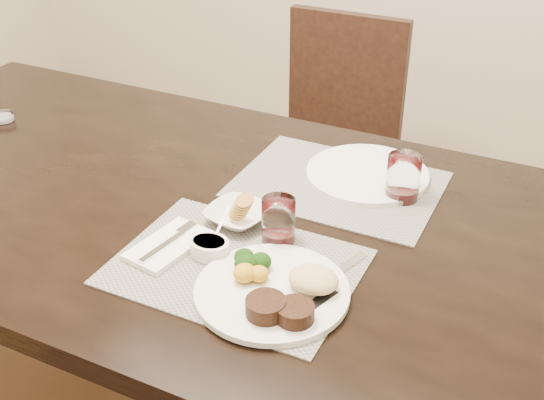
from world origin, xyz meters
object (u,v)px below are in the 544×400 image
at_px(far_plate, 367,174).
at_px(cracker_bowl, 238,215).
at_px(chair_far, 333,134).
at_px(dinner_plate, 278,290).
at_px(steak_knife, 321,297).
at_px(wine_glass_near, 278,223).

bearing_deg(far_plate, cracker_bowl, -120.60).
relative_size(chair_far, dinner_plate, 3.17).
bearing_deg(steak_knife, chair_far, 128.36).
relative_size(steak_knife, far_plate, 0.87).
bearing_deg(far_plate, dinner_plate, -89.76).
bearing_deg(wine_glass_near, dinner_plate, -64.75).
xyz_separation_m(dinner_plate, wine_glass_near, (-0.08, 0.16, 0.03)).
relative_size(chair_far, wine_glass_near, 9.55).
bearing_deg(dinner_plate, far_plate, 95.10).
distance_m(steak_knife, cracker_bowl, 0.30).
distance_m(dinner_plate, wine_glass_near, 0.18).
height_order(dinner_plate, wine_glass_near, wine_glass_near).
xyz_separation_m(cracker_bowl, wine_glass_near, (0.11, -0.02, 0.02)).
xyz_separation_m(chair_far, steak_knife, (0.41, -1.13, 0.26)).
relative_size(chair_far, far_plate, 3.12).
relative_size(steak_knife, cracker_bowl, 1.74).
height_order(dinner_plate, far_plate, dinner_plate).
distance_m(dinner_plate, far_plate, 0.50).
bearing_deg(wine_glass_near, chair_far, 104.77).
bearing_deg(wine_glass_near, far_plate, 77.19).
relative_size(cracker_bowl, wine_glass_near, 1.53).
height_order(chair_far, dinner_plate, chair_far).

